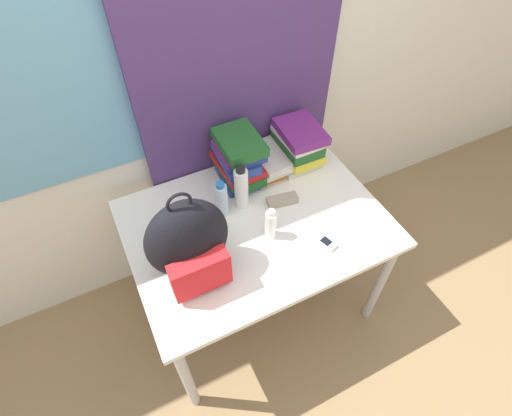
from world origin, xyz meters
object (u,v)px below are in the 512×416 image
sunscreen_bottle (271,224)px  sports_bottle (241,188)px  sunglasses_case (282,200)px  backpack (188,242)px  book_stack_right (297,144)px  book_stack_center (272,161)px  book_stack_left (239,159)px  water_bottle (221,199)px  cell_phone (326,242)px

sunscreen_bottle → sports_bottle: bearing=99.2°
sunscreen_bottle → sunglasses_case: size_ratio=1.09×
backpack → book_stack_right: bearing=28.5°
book_stack_center → book_stack_right: 0.16m
book_stack_left → sunglasses_case: (0.12, -0.24, -0.12)m
water_bottle → sunscreen_bottle: size_ratio=1.15×
backpack → sports_bottle: size_ratio=1.88×
book_stack_left → book_stack_right: (0.34, 0.00, -0.03)m
backpack → book_stack_center: (0.59, 0.40, -0.14)m
sunscreen_bottle → cell_phone: sunscreen_bottle is taller
book_stack_center → water_bottle: size_ratio=1.39×
backpack → cell_phone: size_ratio=4.17×
sports_bottle → sunglasses_case: 0.22m
book_stack_right → cell_phone: (-0.16, -0.54, -0.10)m
sports_bottle → sunglasses_case: bearing=-23.1°
backpack → book_stack_left: backpack is taller
book_stack_left → water_bottle: size_ratio=1.46×
backpack → book_stack_left: (0.40, 0.40, -0.05)m
book_stack_left → backpack: bearing=-135.0°
backpack → book_stack_right: size_ratio=1.61×
cell_phone → book_stack_center: bearing=88.9°
backpack → book_stack_center: backpack is taller
book_stack_right → sunscreen_bottle: 0.53m
book_stack_right → water_bottle: book_stack_right is taller
backpack → book_stack_center: 0.73m
sports_bottle → sunscreen_bottle: bearing=-80.8°
book_stack_center → sports_bottle: sports_bottle is taller
water_bottle → sunglasses_case: 0.31m
cell_phone → sunglasses_case: (-0.06, 0.30, 0.01)m
sunglasses_case → sunscreen_bottle: bearing=-134.2°
cell_phone → sunglasses_case: size_ratio=0.71×
backpack → book_stack_left: size_ratio=1.61×
sunscreen_bottle → sunglasses_case: (0.15, 0.15, -0.06)m
backpack → cell_phone: backpack is taller
backpack → sunglasses_case: backpack is taller
backpack → sunscreen_bottle: (0.38, 0.01, -0.11)m
book_stack_left → water_bottle: (-0.17, -0.16, -0.05)m
sports_bottle → sunscreen_bottle: sports_bottle is taller
book_stack_left → book_stack_center: 0.21m
book_stack_center → sports_bottle: 0.30m
backpack → book_stack_right: backpack is taller
backpack → book_stack_center: size_ratio=1.69×
book_stack_center → water_bottle: water_bottle is taller
book_stack_center → sports_bottle: (-0.25, -0.16, 0.06)m
backpack → book_stack_left: 0.57m
book_stack_left → sports_bottle: bearing=-110.9°
sunscreen_bottle → cell_phone: bearing=-37.1°
water_bottle → sunglasses_case: water_bottle is taller
sports_bottle → cell_phone: size_ratio=2.21×
book_stack_center → book_stack_left: bearing=-179.4°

